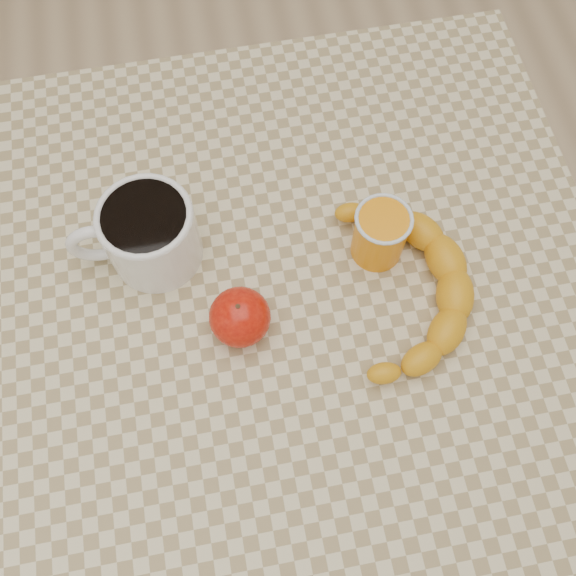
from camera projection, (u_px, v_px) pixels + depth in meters
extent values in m
plane|color=tan|center=(288.00, 423.00, 1.46)|extent=(3.00, 3.00, 0.00)
cube|color=beige|center=(288.00, 301.00, 0.80)|extent=(0.80, 0.80, 0.04)
cube|color=#9A794E|center=(288.00, 315.00, 0.84)|extent=(0.74, 0.74, 0.06)
cylinder|color=#9A794E|center=(543.00, 551.00, 1.03)|extent=(0.05, 0.05, 0.71)
cylinder|color=#9A794E|center=(79.00, 242.00, 1.25)|extent=(0.05, 0.05, 0.71)
cylinder|color=#9A794E|center=(425.00, 186.00, 1.30)|extent=(0.05, 0.05, 0.71)
cylinder|color=white|center=(151.00, 235.00, 0.76)|extent=(0.11, 0.11, 0.09)
cylinder|color=black|center=(144.00, 217.00, 0.72)|extent=(0.10, 0.10, 0.01)
torus|color=white|center=(143.00, 216.00, 0.72)|extent=(0.11, 0.11, 0.01)
torus|color=white|center=(97.00, 244.00, 0.75)|extent=(0.07, 0.01, 0.07)
cylinder|color=orange|center=(380.00, 235.00, 0.77)|extent=(0.06, 0.06, 0.08)
torus|color=silver|center=(384.00, 219.00, 0.73)|extent=(0.07, 0.07, 0.00)
ellipsoid|color=#960B05|center=(240.00, 317.00, 0.73)|extent=(0.09, 0.09, 0.07)
cylinder|color=#382311|center=(238.00, 308.00, 0.71)|extent=(0.01, 0.01, 0.01)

